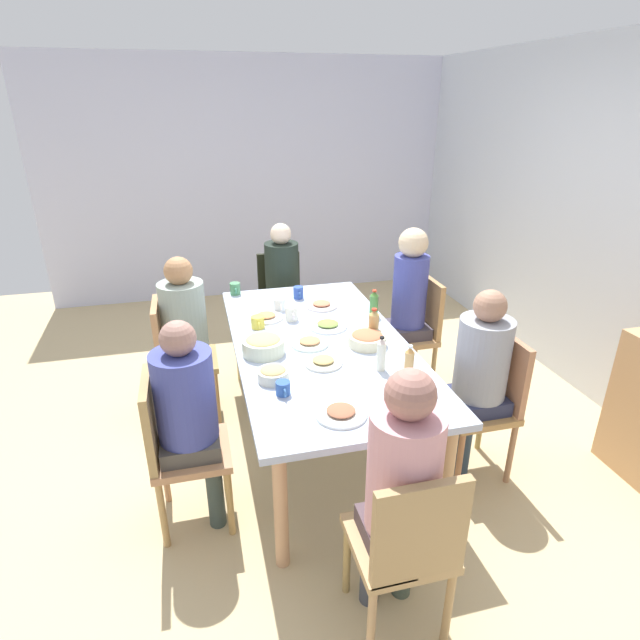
{
  "coord_description": "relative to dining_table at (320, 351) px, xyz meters",
  "views": [
    {
      "loc": [
        2.83,
        -0.71,
        2.16
      ],
      "look_at": [
        0.0,
        0.0,
        0.9
      ],
      "focal_mm": 28.66,
      "sensor_mm": 36.0,
      "label": 1
    }
  ],
  "objects": [
    {
      "name": "cup_0",
      "position": [
        0.56,
        -0.34,
        0.11
      ],
      "size": [
        0.11,
        0.08,
        0.07
      ],
      "color": "#2B519A",
      "rests_on": "dining_table"
    },
    {
      "name": "person_2",
      "position": [
        0.53,
        -0.82,
        0.04
      ],
      "size": [
        0.31,
        0.31,
        1.2
      ],
      "color": "#47463D",
      "rests_on": "ground_plane"
    },
    {
      "name": "dining_table",
      "position": [
        0.0,
        0.0,
        0.0
      ],
      "size": [
        2.11,
        1.07,
        0.75
      ],
      "color": "#B0BFD8",
      "rests_on": "ground_plane"
    },
    {
      "name": "person_3",
      "position": [
        -0.53,
        -0.82,
        0.05
      ],
      "size": [
        0.31,
        0.31,
        1.21
      ],
      "color": "#30364F",
      "rests_on": "ground_plane"
    },
    {
      "name": "bottle_1",
      "position": [
        -0.32,
        0.47,
        0.16
      ],
      "size": [
        0.06,
        0.06,
        0.19
      ],
      "color": "#42803A",
      "rests_on": "dining_table"
    },
    {
      "name": "ground_plane",
      "position": [
        0.0,
        0.0,
        -0.68
      ],
      "size": [
        7.26,
        7.26,
        0.0
      ],
      "primitive_type": "plane",
      "color": "tan"
    },
    {
      "name": "bowl_2",
      "position": [
        0.4,
        -0.37,
        0.11
      ],
      "size": [
        0.17,
        0.17,
        0.08
      ],
      "color": "beige",
      "rests_on": "dining_table"
    },
    {
      "name": "cup_5",
      "position": [
        -0.57,
        -0.16,
        0.12
      ],
      "size": [
        0.12,
        0.09,
        0.09
      ],
      "color": "white",
      "rests_on": "dining_table"
    },
    {
      "name": "chair_2",
      "position": [
        0.53,
        -0.91,
        -0.16
      ],
      "size": [
        0.4,
        0.4,
        0.9
      ],
      "color": "#B17D56",
      "rests_on": "ground_plane"
    },
    {
      "name": "bowl_1",
      "position": [
        0.07,
        -0.37,
        0.13
      ],
      "size": [
        0.26,
        0.26,
        0.11
      ],
      "color": "beige",
      "rests_on": "dining_table"
    },
    {
      "name": "chair_4",
      "position": [
        -0.53,
        0.91,
        -0.16
      ],
      "size": [
        0.4,
        0.4,
        0.9
      ],
      "color": "#AC8254",
      "rests_on": "ground_plane"
    },
    {
      "name": "plate_5",
      "position": [
        -0.57,
        0.16,
        0.08
      ],
      "size": [
        0.24,
        0.24,
        0.04
      ],
      "color": "silver",
      "rests_on": "dining_table"
    },
    {
      "name": "cup_4",
      "position": [
        -0.31,
        -0.35,
        0.11
      ],
      "size": [
        0.13,
        0.09,
        0.08
      ],
      "color": "yellow",
      "rests_on": "dining_table"
    },
    {
      "name": "chair_1",
      "position": [
        -1.43,
        0.0,
        -0.16
      ],
      "size": [
        0.4,
        0.4,
        0.9
      ],
      "color": "black",
      "rests_on": "ground_plane"
    },
    {
      "name": "person_4",
      "position": [
        -0.53,
        0.82,
        0.1
      ],
      "size": [
        0.3,
        0.3,
        1.31
      ],
      "color": "#413E42",
      "rests_on": "ground_plane"
    },
    {
      "name": "bottle_3",
      "position": [
        0.44,
        0.25,
        0.17
      ],
      "size": [
        0.05,
        0.05,
        0.21
      ],
      "color": "silver",
      "rests_on": "dining_table"
    },
    {
      "name": "cup_1",
      "position": [
        -0.38,
        -0.11,
        0.12
      ],
      "size": [
        0.12,
        0.09,
        0.1
      ],
      "color": "white",
      "rests_on": "dining_table"
    },
    {
      "name": "chair_0",
      "position": [
        1.43,
        0.0,
        -0.16
      ],
      "size": [
        0.4,
        0.4,
        0.9
      ],
      "color": "tan",
      "rests_on": "ground_plane"
    },
    {
      "name": "wall_back",
      "position": [
        0.0,
        2.24,
        0.62
      ],
      "size": [
        6.29,
        0.12,
        2.6
      ],
      "primitive_type": "cube",
      "color": "silver",
      "rests_on": "ground_plane"
    },
    {
      "name": "plate_2",
      "position": [
        -0.45,
        -0.27,
        0.08
      ],
      "size": [
        0.24,
        0.24,
        0.04
      ],
      "color": "silver",
      "rests_on": "dining_table"
    },
    {
      "name": "plate_3",
      "position": [
        0.02,
        -0.07,
        0.08
      ],
      "size": [
        0.24,
        0.24,
        0.04
      ],
      "color": "white",
      "rests_on": "dining_table"
    },
    {
      "name": "bottle_2",
      "position": [
        0.54,
        0.37,
        0.16
      ],
      "size": [
        0.05,
        0.05,
        0.19
      ],
      "color": "tan",
      "rests_on": "dining_table"
    },
    {
      "name": "bottle_0",
      "position": [
        0.02,
        0.35,
        0.16
      ],
      "size": [
        0.07,
        0.07,
        0.2
      ],
      "color": "tan",
      "rests_on": "dining_table"
    },
    {
      "name": "cup_3",
      "position": [
        -0.99,
        -0.44,
        0.12
      ],
      "size": [
        0.12,
        0.08,
        0.09
      ],
      "color": "#48895A",
      "rests_on": "dining_table"
    },
    {
      "name": "bowl_0",
      "position": [
        0.12,
        0.27,
        0.11
      ],
      "size": [
        0.24,
        0.24,
        0.09
      ],
      "color": "beige",
      "rests_on": "dining_table"
    },
    {
      "name": "chair_3",
      "position": [
        -0.53,
        -0.91,
        -0.16
      ],
      "size": [
        0.4,
        0.4,
        0.9
      ],
      "color": "#A8884D",
      "rests_on": "ground_plane"
    },
    {
      "name": "plate_1",
      "position": [
        0.29,
        -0.05,
        0.08
      ],
      "size": [
        0.22,
        0.22,
        0.04
      ],
      "color": "silver",
      "rests_on": "dining_table"
    },
    {
      "name": "person_0",
      "position": [
        1.34,
        0.0,
        0.08
      ],
      "size": [
        0.3,
        0.3,
        1.27
      ],
      "color": "#3D414A",
      "rests_on": "ground_plane"
    },
    {
      "name": "person_1",
      "position": [
        -1.34,
        0.0,
        0.04
      ],
      "size": [
        0.3,
        0.3,
        1.2
      ],
      "color": "#36354A",
      "rests_on": "ground_plane"
    },
    {
      "name": "chair_5",
      "position": [
        0.53,
        0.91,
        -0.16
      ],
      "size": [
        0.4,
        0.4,
        0.9
      ],
      "color": "#AE8049",
      "rests_on": "ground_plane"
    },
    {
      "name": "plate_0",
      "position": [
        -0.2,
        0.11,
        0.08
      ],
      "size": [
        0.26,
        0.26,
        0.04
      ],
      "color": "white",
      "rests_on": "dining_table"
    },
    {
      "name": "person_5",
      "position": [
        0.53,
        0.82,
        0.04
      ],
      "size": [
        0.31,
        0.31,
        1.21
      ],
      "color": "#293846",
      "rests_on": "ground_plane"
    },
    {
      "name": "wall_left",
      "position": [
        -3.09,
        0.0,
        0.62
      ],
      "size": [
        0.12,
        4.59,
        2.6
      ],
      "primitive_type": "cube",
      "color": "silver",
      "rests_on": "ground_plane"
    },
    {
      "name": "plate_4",
      "position": [
        0.82,
        -0.1,
        0.08
      ],
      "size": [
        0.26,
        0.26,
        0.04
      ],
      "color": "silver",
      "rests_on": "dining_table"
    },
    {
      "name": "cup_2",
      "position": [
        -0.78,
        0.03,
        0.12
      ],
      "size": [
        0.11,
        0.08,
        0.09
      ],
      "color": "#2F4FA7",
      "rests_on": "dining_table"
    }
  ]
}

